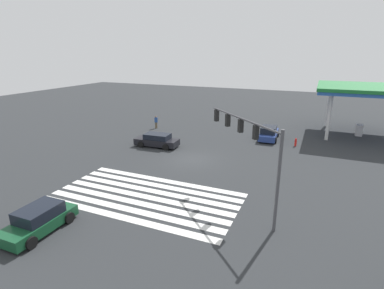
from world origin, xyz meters
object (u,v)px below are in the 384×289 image
Objects in this scene: car_0 at (269,133)px; car_1 at (39,220)px; pedestrian at (156,121)px; traffic_signal_mast at (248,139)px; fire_hydrant at (296,142)px; car_2 at (157,140)px.

car_1 is (-8.50, -23.38, -0.02)m from car_0.
car_1 is at bearing 157.25° from car_0.
pedestrian reaches higher than car_1.
fire_hydrant is at bearing -52.44° from traffic_signal_mast.
fire_hydrant is at bearing -119.31° from car_0.
pedestrian is at bearing 177.01° from fire_hydrant.
car_0 is (-1.16, 16.04, -3.75)m from traffic_signal_mast.
car_1 is 2.55× the size of pedestrian.
car_2 is 14.50m from fire_hydrant.
pedestrian is (-3.96, 6.72, 0.24)m from car_2.
car_0 is 12.58m from car_2.
car_1 reaches higher than fire_hydrant.
fire_hydrant is (11.56, 21.85, -0.25)m from car_1.
car_0 is 14.19m from pedestrian.
car_0 is 0.98× the size of car_2.
car_1 is 4.82× the size of fire_hydrant.
traffic_signal_mast is 16.51m from car_0.
car_0 is at bearing 47.77° from pedestrian.
pedestrian is at bearing -62.83° from car_2.
car_1 is 23.45m from pedestrian.
car_0 reaches higher than car_2.
traffic_signal_mast is 12.71m from car_1.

